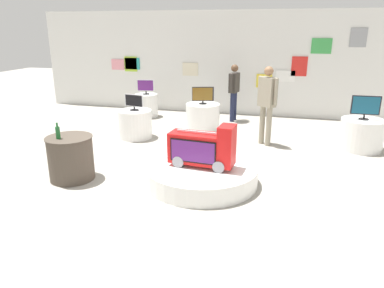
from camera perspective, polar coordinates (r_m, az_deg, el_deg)
ground_plane at (r=6.33m, az=-0.32°, el=-5.59°), size 30.00×30.00×0.00m
back_wall_display at (r=10.99m, az=7.04°, el=12.44°), size 12.49×0.13×3.00m
main_display_pedestal at (r=6.12m, az=1.50°, el=-4.83°), size 1.88×1.88×0.31m
novelty_firetruck_tv at (r=5.95m, az=1.72°, el=-0.81°), size 1.11×0.50×0.73m
display_pedestal_left_rear at (r=8.72m, az=-8.94°, el=3.13°), size 0.79×0.79×0.66m
tv_on_left_rear at (r=8.59m, az=-9.11°, el=6.58°), size 0.48×0.21×0.38m
display_pedestal_center_rear at (r=10.78m, az=-7.15°, el=6.04°), size 0.65×0.65×0.66m
tv_on_center_rear at (r=10.68m, az=-7.28°, el=9.01°), size 0.48×0.18×0.42m
display_pedestal_right_rear at (r=9.34m, az=1.70°, el=4.33°), size 0.86×0.86×0.66m
tv_on_right_rear at (r=9.22m, az=1.72°, el=7.76°), size 0.54×0.19×0.43m
display_pedestal_far_right at (r=8.57m, az=25.08°, el=1.36°), size 0.89×0.89×0.66m
tv_on_far_right at (r=8.43m, az=25.63°, el=5.36°), size 0.57×0.20×0.51m
side_table_round at (r=6.56m, az=-18.51°, el=-2.05°), size 0.79×0.79×0.76m
bottle_on_side_table at (r=6.37m, az=-20.35°, el=1.73°), size 0.07×0.07×0.27m
shopper_browsing_near_truck at (r=10.17m, az=6.62°, el=8.67°), size 0.26×0.55×1.56m
shopper_browsing_rear at (r=8.10m, az=11.71°, el=6.83°), size 0.45×0.40×1.74m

